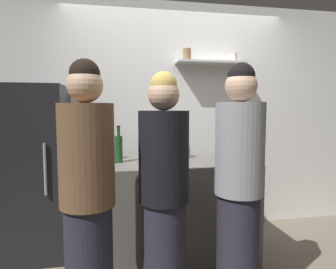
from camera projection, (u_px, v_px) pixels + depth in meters
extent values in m
cube|color=white|center=(175.00, 118.00, 3.43)|extent=(4.80, 0.10, 2.60)
cube|color=silver|center=(211.00, 62.00, 3.29)|extent=(0.79, 0.22, 0.02)
cylinder|color=olive|center=(187.00, 55.00, 3.23)|extent=(0.09, 0.09, 0.13)
cylinder|color=beige|center=(234.00, 58.00, 3.33)|extent=(0.07, 0.07, 0.10)
cube|color=black|center=(36.00, 171.00, 2.82)|extent=(0.59, 0.64, 1.62)
cylinder|color=#99999E|center=(45.00, 169.00, 2.50)|extent=(0.02, 0.02, 0.45)
cube|color=#66605B|center=(168.00, 211.00, 2.73)|extent=(1.56, 0.69, 0.92)
cube|color=gray|center=(164.00, 158.00, 2.75)|extent=(0.34, 0.24, 0.05)
cylinder|color=#B2B2B7|center=(185.00, 152.00, 2.92)|extent=(0.11, 0.11, 0.11)
cylinder|color=silver|center=(184.00, 145.00, 2.93)|extent=(0.04, 0.02, 0.18)
cylinder|color=silver|center=(187.00, 146.00, 2.92)|extent=(0.01, 0.02, 0.17)
cylinder|color=silver|center=(185.00, 144.00, 2.94)|extent=(0.02, 0.01, 0.19)
cylinder|color=silver|center=(185.00, 145.00, 2.91)|extent=(0.01, 0.02, 0.18)
cylinder|color=silver|center=(185.00, 146.00, 2.91)|extent=(0.01, 0.01, 0.16)
cylinder|color=#B2BFB2|center=(88.00, 153.00, 2.45)|extent=(0.07, 0.07, 0.23)
cylinder|color=#B2BFB2|center=(88.00, 134.00, 2.43)|extent=(0.03, 0.03, 0.08)
cylinder|color=#333333|center=(87.00, 128.00, 2.43)|extent=(0.03, 0.03, 0.02)
cylinder|color=#19471E|center=(119.00, 149.00, 2.65)|extent=(0.07, 0.07, 0.24)
cylinder|color=#19471E|center=(118.00, 132.00, 2.64)|extent=(0.03, 0.03, 0.08)
cylinder|color=black|center=(118.00, 126.00, 2.63)|extent=(0.03, 0.03, 0.02)
cylinder|color=black|center=(94.00, 150.00, 2.84)|extent=(0.08, 0.08, 0.18)
cylinder|color=black|center=(94.00, 136.00, 2.83)|extent=(0.03, 0.03, 0.08)
cylinder|color=gold|center=(94.00, 131.00, 2.82)|extent=(0.04, 0.04, 0.02)
cylinder|color=silver|center=(108.00, 148.00, 2.80)|extent=(0.08, 0.08, 0.22)
cylinder|color=silver|center=(108.00, 136.00, 2.79)|extent=(0.04, 0.04, 0.02)
cylinder|color=yellow|center=(108.00, 134.00, 2.79)|extent=(0.05, 0.05, 0.02)
cylinder|color=#262633|center=(89.00, 267.00, 1.87)|extent=(0.30, 0.30, 0.80)
cylinder|color=brown|center=(87.00, 155.00, 1.81)|extent=(0.34, 0.34, 0.64)
sphere|color=#D8AD8C|center=(85.00, 85.00, 1.77)|extent=(0.22, 0.22, 0.22)
sphere|color=black|center=(85.00, 74.00, 1.77)|extent=(0.19, 0.19, 0.19)
cylinder|color=#262633|center=(237.00, 249.00, 2.10)|extent=(0.30, 0.30, 0.81)
cylinder|color=gray|center=(240.00, 149.00, 2.04)|extent=(0.34, 0.34, 0.64)
sphere|color=#D8AD8C|center=(241.00, 86.00, 2.00)|extent=(0.22, 0.22, 0.22)
sphere|color=black|center=(241.00, 76.00, 2.00)|extent=(0.19, 0.19, 0.19)
cylinder|color=#262633|center=(164.00, 256.00, 2.04)|extent=(0.30, 0.30, 0.78)
cylinder|color=black|center=(164.00, 157.00, 1.98)|extent=(0.34, 0.34, 0.62)
sphere|color=#D8AD8C|center=(164.00, 95.00, 1.94)|extent=(0.21, 0.21, 0.21)
sphere|color=#D8B759|center=(164.00, 85.00, 1.93)|extent=(0.18, 0.18, 0.18)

